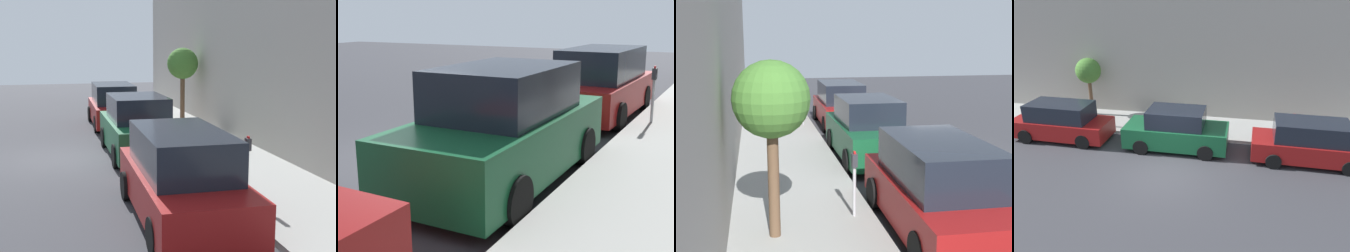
% 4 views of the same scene
% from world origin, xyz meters
% --- Properties ---
extents(ground_plane, '(60.00, 60.00, 0.00)m').
position_xyz_m(ground_plane, '(0.00, 0.00, 0.00)').
color(ground_plane, '#38383D').
extents(sidewalk, '(3.02, 32.00, 0.15)m').
position_xyz_m(sidewalk, '(5.01, 0.00, 0.07)').
color(sidewalk, '#9E9E99').
rests_on(sidewalk, ground_plane).
extents(parked_suv_second, '(2.08, 4.80, 1.98)m').
position_xyz_m(parked_suv_second, '(2.43, -0.01, 0.93)').
color(parked_suv_second, '#14512D').
rests_on(parked_suv_second, ground_plane).
extents(parked_minivan_third, '(2.02, 4.93, 1.90)m').
position_xyz_m(parked_minivan_third, '(2.42, 5.87, 0.92)').
color(parked_minivan_third, maroon).
rests_on(parked_minivan_third, ground_plane).
extents(parking_meter_far, '(0.11, 0.15, 1.41)m').
position_xyz_m(parking_meter_far, '(3.95, 5.09, 1.01)').
color(parking_meter_far, '#ADADB2').
rests_on(parking_meter_far, sidewalk).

